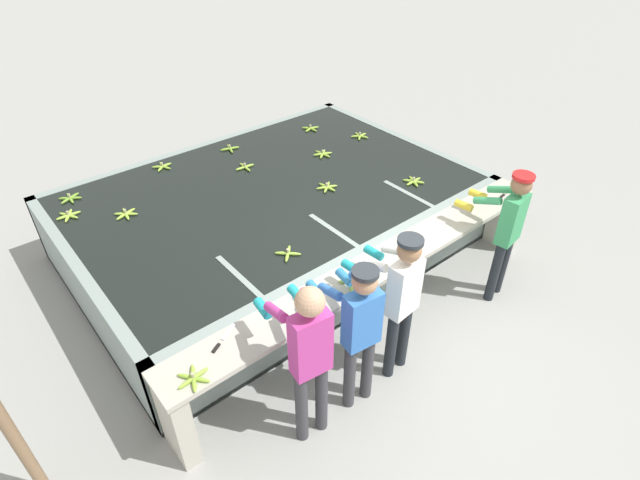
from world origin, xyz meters
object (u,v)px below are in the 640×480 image
at_px(knife_0, 221,342).
at_px(worker_1, 359,325).
at_px(banana_bunch_floating_1, 162,166).
at_px(banana_bunch_floating_7, 327,187).
at_px(banana_bunch_floating_9, 245,167).
at_px(banana_bunch_floating_11, 310,128).
at_px(banana_bunch_floating_4, 230,148).
at_px(banana_bunch_ledge_1, 194,378).
at_px(banana_bunch_floating_2, 288,253).
at_px(banana_bunch_floating_10, 70,198).
at_px(banana_bunch_ledge_0, 352,282).
at_px(banana_bunch_floating_3, 69,215).
at_px(banana_bunch_floating_6, 414,181).
at_px(worker_2, 400,294).
at_px(banana_bunch_floating_8, 323,154).
at_px(banana_bunch_floating_5, 360,136).
at_px(worker_3, 507,226).
at_px(worker_0, 309,351).
at_px(banana_bunch_floating_0, 126,214).
at_px(knife_1, 505,194).

bearing_deg(knife_0, worker_1, -33.01).
xyz_separation_m(banana_bunch_floating_1, knife_0, (-1.01, -3.23, -0.01)).
height_order(banana_bunch_floating_7, banana_bunch_floating_9, same).
bearing_deg(worker_1, banana_bunch_floating_11, 56.70).
distance_m(banana_bunch_floating_4, banana_bunch_floating_9, 0.63).
bearing_deg(banana_bunch_floating_4, banana_bunch_ledge_1, -125.44).
xyz_separation_m(banana_bunch_floating_2, banana_bunch_floating_11, (2.18, 2.32, -0.00)).
height_order(banana_bunch_floating_4, banana_bunch_floating_10, same).
xyz_separation_m(banana_bunch_floating_10, banana_bunch_ledge_0, (1.58, -3.35, 0.00)).
bearing_deg(banana_bunch_floating_3, banana_bunch_floating_2, -55.41).
xyz_separation_m(banana_bunch_floating_10, banana_bunch_ledge_1, (-0.15, -3.38, 0.00)).
xyz_separation_m(banana_bunch_floating_6, knife_0, (-3.31, -0.79, -0.01)).
height_order(worker_2, banana_bunch_floating_10, worker_2).
distance_m(banana_bunch_floating_10, knife_0, 3.19).
distance_m(banana_bunch_floating_6, banana_bunch_floating_10, 4.26).
bearing_deg(banana_bunch_floating_9, banana_bunch_floating_8, -19.26).
distance_m(banana_bunch_floating_1, banana_bunch_floating_10, 1.23).
bearing_deg(banana_bunch_floating_2, banana_bunch_floating_5, 32.31).
relative_size(banana_bunch_floating_3, banana_bunch_floating_8, 0.99).
bearing_deg(knife_0, banana_bunch_ledge_0, -6.61).
height_order(worker_3, banana_bunch_ledge_0, worker_3).
bearing_deg(worker_0, banana_bunch_ledge_0, 27.53).
xyz_separation_m(banana_bunch_floating_3, knife_0, (0.35, -2.81, -0.01)).
bearing_deg(banana_bunch_floating_7, worker_2, -112.40).
height_order(banana_bunch_floating_7, knife_0, banana_bunch_floating_7).
relative_size(worker_3, banana_bunch_floating_2, 7.27).
distance_m(banana_bunch_floating_2, banana_bunch_floating_7, 1.43).
bearing_deg(banana_bunch_floating_0, banana_bunch_floating_11, 9.25).
bearing_deg(banana_bunch_floating_11, banana_bunch_floating_1, 172.63).
bearing_deg(banana_bunch_floating_1, banana_bunch_floating_2, -86.74).
bearing_deg(knife_0, banana_bunch_floating_3, 97.16).
bearing_deg(banana_bunch_ledge_0, banana_bunch_floating_6, 25.91).
bearing_deg(worker_3, banana_bunch_floating_3, 136.64).
bearing_deg(banana_bunch_ledge_0, knife_1, 0.49).
xyz_separation_m(worker_0, banana_bunch_floating_4, (1.56, 3.76, -0.12)).
distance_m(worker_3, banana_bunch_floating_8, 2.76).
bearing_deg(worker_0, banana_bunch_floating_3, 102.97).
height_order(banana_bunch_floating_6, banana_bunch_floating_10, same).
relative_size(worker_0, banana_bunch_floating_9, 6.08).
distance_m(worker_2, worker_3, 1.72).
relative_size(worker_0, banana_bunch_ledge_1, 6.07).
bearing_deg(banana_bunch_ledge_0, banana_bunch_floating_8, 55.88).
relative_size(banana_bunch_floating_0, banana_bunch_floating_3, 1.01).
relative_size(worker_2, banana_bunch_ledge_0, 7.24).
height_order(banana_bunch_floating_2, knife_0, banana_bunch_floating_2).
xyz_separation_m(banana_bunch_floating_3, banana_bunch_floating_8, (3.27, -0.67, 0.00)).
relative_size(banana_bunch_floating_0, knife_1, 0.80).
distance_m(banana_bunch_floating_1, banana_bunch_ledge_1, 3.69).
xyz_separation_m(worker_0, banana_bunch_floating_0, (-0.27, 3.05, -0.12)).
height_order(banana_bunch_floating_8, banana_bunch_floating_9, same).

